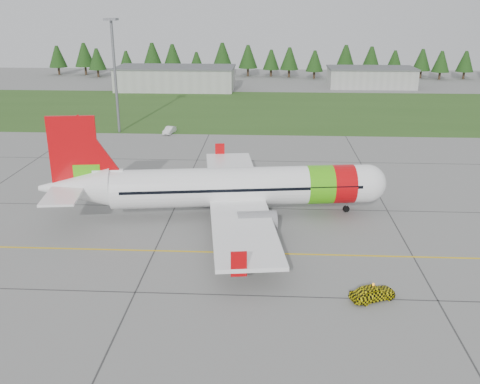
{
  "coord_description": "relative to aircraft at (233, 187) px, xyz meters",
  "views": [
    {
      "loc": [
        -4.07,
        -38.87,
        22.94
      ],
      "look_at": [
        -6.98,
        14.85,
        3.84
      ],
      "focal_mm": 40.0,
      "sensor_mm": 36.0,
      "label": 1
    }
  ],
  "objects": [
    {
      "name": "ground",
      "position": [
        7.92,
        -17.72,
        -3.39
      ],
      "size": [
        320.0,
        320.0,
        0.0
      ],
      "primitive_type": "plane",
      "color": "gray",
      "rests_on": "ground"
    },
    {
      "name": "aircraft",
      "position": [
        0.0,
        0.0,
        0.0
      ],
      "size": [
        38.76,
        36.02,
        11.77
      ],
      "rotation": [
        0.0,
        0.0,
        0.13
      ],
      "color": "white",
      "rests_on": "ground"
    },
    {
      "name": "taxi_guideline",
      "position": [
        7.92,
        -9.72,
        -3.38
      ],
      "size": [
        120.0,
        0.25,
        0.02
      ],
      "primitive_type": "cube",
      "color": "gold",
      "rests_on": "ground"
    },
    {
      "name": "hangar_west",
      "position": [
        -22.08,
        92.28,
        -0.39
      ],
      "size": [
        32.0,
        14.0,
        6.0
      ],
      "primitive_type": "cube",
      "color": "#A8A8A3",
      "rests_on": "ground"
    },
    {
      "name": "floodlight_mast",
      "position": [
        -24.08,
        40.28,
        6.61
      ],
      "size": [
        0.5,
        0.5,
        20.0
      ],
      "primitive_type": "cylinder",
      "color": "slate",
      "rests_on": "ground"
    },
    {
      "name": "follow_me_car",
      "position": [
        12.58,
        -17.8,
        -1.47
      ],
      "size": [
        1.83,
        1.95,
        3.85
      ],
      "primitive_type": "imported",
      "rotation": [
        0.0,
        0.0,
        1.99
      ],
      "color": "yellow",
      "rests_on": "ground"
    },
    {
      "name": "hangar_east",
      "position": [
        32.92,
        100.28,
        -0.79
      ],
      "size": [
        24.0,
        12.0,
        5.2
      ],
      "primitive_type": "cube",
      "color": "#A8A8A3",
      "rests_on": "ground"
    },
    {
      "name": "treeline",
      "position": [
        7.92,
        120.28,
        1.61
      ],
      "size": [
        160.0,
        8.0,
        10.0
      ],
      "primitive_type": null,
      "color": "#1C3F14",
      "rests_on": "ground"
    },
    {
      "name": "service_van",
      "position": [
        -14.48,
        39.66,
        -1.43
      ],
      "size": [
        1.58,
        1.52,
        3.93
      ],
      "primitive_type": "imported",
      "rotation": [
        0.0,
        0.0,
        -0.18
      ],
      "color": "silver",
      "rests_on": "ground"
    },
    {
      "name": "grass_strip",
      "position": [
        7.92,
        64.28,
        -3.38
      ],
      "size": [
        320.0,
        50.0,
        0.03
      ],
      "primitive_type": "cube",
      "color": "#30561E",
      "rests_on": "ground"
    }
  ]
}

